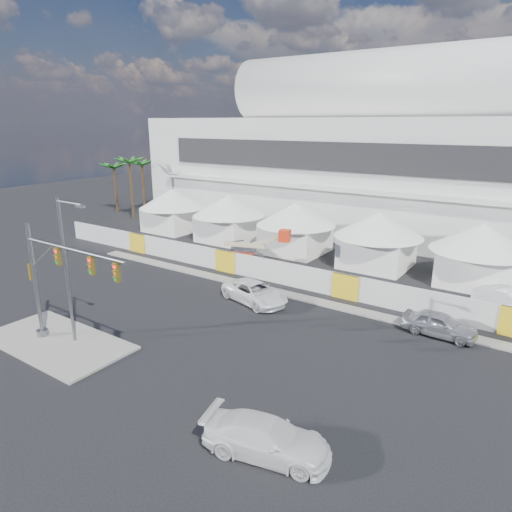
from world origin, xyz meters
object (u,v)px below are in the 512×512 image
Objects in this scene: boom_lift at (238,256)px; sedan_silver at (439,324)px; pickup_curb at (255,293)px; lot_car_a at (509,300)px; lot_car_c at (247,252)px; streetlight_median at (67,262)px; traffic_mast at (52,282)px; pickup_near at (267,438)px.

sedan_silver is at bearing -30.09° from boom_lift.
lot_car_a is (16.50, 9.33, 0.02)m from pickup_curb.
lot_car_c is 0.59× the size of boom_lift.
lot_car_c is at bearing 95.66° from streetlight_median.
lot_car_c is (-24.04, 0.14, -0.14)m from lot_car_a.
boom_lift is at bearing 91.29° from traffic_mast.
sedan_silver is 24.62m from traffic_mast.
streetlight_median is (2.13, -21.50, 4.72)m from lot_car_c.
streetlight_median is at bearing -148.78° from lot_car_c.
pickup_near is 16.45m from traffic_mast.
lot_car_a is at bearing -22.36° from sedan_silver.
sedan_silver is at bearing -65.80° from pickup_curb.
sedan_silver is 20.22m from boom_lift.
sedan_silver is 23.85m from streetlight_median.
boom_lift is at bearing 59.66° from pickup_curb.
pickup_near is at bearing -68.11° from boom_lift.
boom_lift reaches higher than lot_car_a.
pickup_curb is 1.22× the size of lot_car_c.
lot_car_a is (6.49, 22.98, 0.03)m from pickup_near.
streetlight_median reaches higher than traffic_mast.
pickup_near reaches higher than lot_car_c.
boom_lift is at bearing -134.36° from lot_car_c.
lot_car_a is 24.04m from lot_car_c.
pickup_near is (-3.22, -15.77, -0.01)m from sedan_silver.
boom_lift is (-6.49, 6.59, 0.25)m from pickup_curb.
pickup_curb is at bearing 65.80° from streetlight_median.
lot_car_c is 0.52× the size of traffic_mast.
streetlight_median is at bearing 49.63° from traffic_mast.
traffic_mast reaches higher than lot_car_c.
traffic_mast is at bearing 73.49° from pickup_near.
pickup_near is at bearing -117.23° from lot_car_c.
lot_car_a reaches higher than pickup_curb.
boom_lift is at bearing 93.33° from streetlight_median.
boom_lift is at bearing 79.26° from sedan_silver.
pickup_curb is at bearing 101.15° from sedan_silver.
streetlight_median is (-18.64, -14.16, 4.60)m from sedan_silver.
lot_car_a is 30.94m from streetlight_median.
sedan_silver is at bearing 37.73° from traffic_mast.
traffic_mast is (-6.06, -12.80, 3.44)m from pickup_curb.
pickup_curb is 16.92m from pickup_near.
traffic_mast is at bearing -130.37° from streetlight_median.
streetlight_median is 19.16m from boom_lift.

